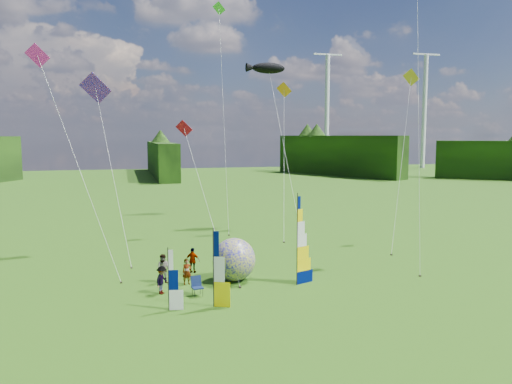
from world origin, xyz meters
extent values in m
plane|color=#34700F|center=(0.00, 0.00, 0.00)|extent=(220.00, 220.00, 0.00)
sphere|color=#0600A5|center=(-2.01, 5.34, 1.29)|extent=(2.92, 2.92, 2.59)
imported|color=#66594C|center=(-4.86, 5.28, 0.77)|extent=(0.63, 0.48, 1.53)
imported|color=#66594C|center=(-6.15, 5.89, 0.87)|extent=(0.93, 0.64, 1.75)
imported|color=#66594C|center=(-6.41, 3.88, 0.78)|extent=(0.86, 1.05, 1.56)
imported|color=#66594C|center=(-4.18, 7.68, 0.81)|extent=(1.01, 0.79, 1.61)
camera|label=1|loc=(-8.34, -23.30, 8.71)|focal=35.00mm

